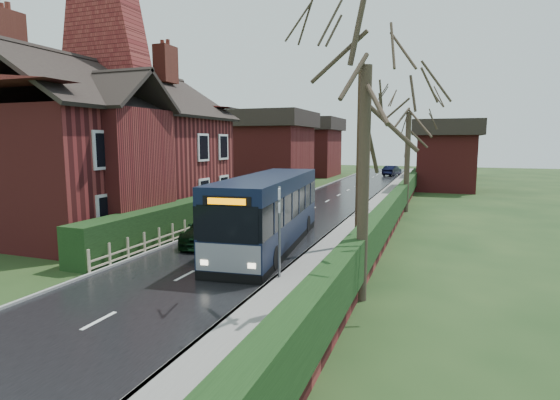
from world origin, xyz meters
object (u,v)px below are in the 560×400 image
at_px(brick_house, 111,145).
at_px(bus_stop_sign, 279,219).
at_px(bus, 269,212).
at_px(car_silver, 222,225).
at_px(car_green, 211,229).
at_px(telegraph_pole, 359,157).

distance_m(brick_house, bus_stop_sign, 13.62).
bearing_deg(bus, bus_stop_sign, -70.60).
xyz_separation_m(car_silver, car_green, (-0.10, -0.91, -0.04)).
relative_size(brick_house, car_silver, 3.68).
bearing_deg(telegraph_pole, car_green, -178.75).
bearing_deg(car_silver, bus_stop_sign, -40.75).
xyz_separation_m(car_green, bus_stop_sign, (4.80, -4.08, 1.42)).
xyz_separation_m(brick_house, bus, (9.91, -1.94, -2.84)).
xyz_separation_m(bus, telegraph_pole, (3.63, 1.17, 2.37)).
bearing_deg(car_green, car_silver, 72.44).
bearing_deg(bus, car_silver, 157.29).
distance_m(car_green, telegraph_pole, 7.30).
distance_m(bus_stop_sign, telegraph_pole, 5.90).
bearing_deg(telegraph_pole, bus, -172.31).
relative_size(bus, car_silver, 2.61).
bearing_deg(bus, telegraph_pole, 11.53).
height_order(bus, bus_stop_sign, bus_stop_sign).
relative_size(car_silver, car_green, 0.90).
bearing_deg(bus_stop_sign, bus, 98.16).
bearing_deg(car_silver, bus, -10.41).
height_order(car_green, telegraph_pole, telegraph_pole).
relative_size(brick_house, bus_stop_sign, 4.68).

